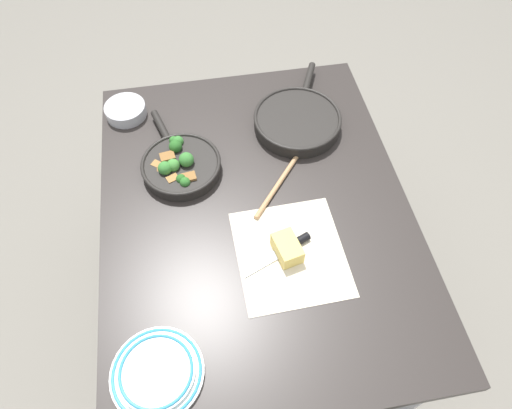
% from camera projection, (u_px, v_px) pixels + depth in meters
% --- Properties ---
extents(ground_plane, '(14.00, 14.00, 0.00)m').
position_uv_depth(ground_plane, '(256.00, 302.00, 1.97)').
color(ground_plane, slate).
extents(dining_table_red, '(1.20, 0.92, 0.73)m').
position_uv_depth(dining_table_red, '(256.00, 222.00, 1.43)').
color(dining_table_red, '#2D2826').
rests_on(dining_table_red, ground_plane).
extents(skillet_broccoli, '(0.38, 0.25, 0.08)m').
position_uv_depth(skillet_broccoli, '(180.00, 164.00, 1.43)').
color(skillet_broccoli, black).
rests_on(skillet_broccoli, dining_table_red).
extents(skillet_eggs, '(0.42, 0.29, 0.05)m').
position_uv_depth(skillet_eggs, '(297.00, 121.00, 1.54)').
color(skillet_eggs, black).
rests_on(skillet_eggs, dining_table_red).
extents(wooden_spoon, '(0.33, 0.27, 0.02)m').
position_uv_depth(wooden_spoon, '(293.00, 162.00, 1.46)').
color(wooden_spoon, tan).
rests_on(wooden_spoon, dining_table_red).
extents(parchment_sheet, '(0.33, 0.31, 0.00)m').
position_uv_depth(parchment_sheet, '(290.00, 253.00, 1.28)').
color(parchment_sheet, beige).
rests_on(parchment_sheet, dining_table_red).
extents(grater_knife, '(0.11, 0.21, 0.02)m').
position_uv_depth(grater_knife, '(286.00, 249.00, 1.28)').
color(grater_knife, silver).
rests_on(grater_knife, dining_table_red).
extents(cheese_block, '(0.11, 0.08, 0.05)m').
position_uv_depth(cheese_block, '(287.00, 248.00, 1.26)').
color(cheese_block, '#E0C15B').
rests_on(cheese_block, dining_table_red).
extents(dinner_plate_stack, '(0.23, 0.23, 0.03)m').
position_uv_depth(dinner_plate_stack, '(157.00, 373.00, 1.09)').
color(dinner_plate_stack, white).
rests_on(dinner_plate_stack, dining_table_red).
extents(prep_bowl_steel, '(0.14, 0.14, 0.04)m').
position_uv_depth(prep_bowl_steel, '(126.00, 110.00, 1.57)').
color(prep_bowl_steel, '#B7B7BC').
rests_on(prep_bowl_steel, dining_table_red).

